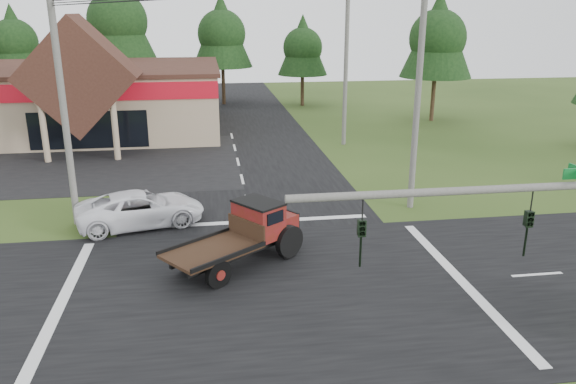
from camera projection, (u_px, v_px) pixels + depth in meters
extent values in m
plane|color=#2F4518|center=(270.00, 294.00, 19.45)|extent=(120.00, 120.00, 0.00)
cube|color=black|center=(270.00, 294.00, 19.45)|extent=(12.00, 120.00, 0.02)
cube|color=black|center=(270.00, 294.00, 19.44)|extent=(120.00, 12.00, 0.02)
cube|color=black|center=(15.00, 166.00, 35.40)|extent=(28.00, 14.00, 0.02)
cube|color=tan|center=(27.00, 101.00, 44.72)|extent=(30.00, 15.00, 5.00)
cube|color=#3A1F17|center=(23.00, 68.00, 43.93)|extent=(30.40, 15.40, 0.30)
cube|color=#3A1F17|center=(80.00, 76.00, 36.68)|extent=(7.78, 4.00, 7.78)
cylinder|color=tan|center=(44.00, 132.00, 35.79)|extent=(0.40, 0.40, 4.00)
cylinder|color=tan|center=(115.00, 130.00, 36.40)|extent=(0.40, 0.40, 4.00)
cube|color=black|center=(89.00, 130.00, 38.77)|extent=(8.00, 0.08, 2.60)
cylinder|color=#595651|center=(487.00, 190.00, 11.02)|extent=(8.00, 0.16, 0.16)
imported|color=black|center=(527.00, 234.00, 11.47)|extent=(0.16, 0.20, 1.00)
imported|color=black|center=(361.00, 244.00, 10.99)|extent=(0.16, 0.20, 1.00)
cylinder|color=#595651|center=(64.00, 110.00, 24.26)|extent=(0.30, 0.30, 10.50)
cylinder|color=#595651|center=(418.00, 91.00, 26.31)|extent=(0.30, 0.30, 11.50)
cylinder|color=#595651|center=(346.00, 67.00, 39.54)|extent=(0.30, 0.30, 11.20)
cylinder|color=#332316|center=(21.00, 91.00, 55.69)|extent=(0.36, 0.36, 3.50)
cone|color=black|center=(14.00, 39.00, 54.14)|extent=(5.60, 5.60, 6.60)
sphere|color=black|center=(14.00, 42.00, 54.23)|extent=(4.40, 4.40, 4.40)
cylinder|color=#332316|center=(123.00, 85.00, 55.97)|extent=(0.36, 0.36, 4.55)
cone|color=black|center=(117.00, 16.00, 53.95)|extent=(7.28, 7.28, 8.58)
sphere|color=black|center=(117.00, 21.00, 54.07)|extent=(5.72, 5.72, 5.72)
cylinder|color=#332316|center=(223.00, 86.00, 58.40)|extent=(0.36, 0.36, 3.85)
cone|color=black|center=(222.00, 30.00, 56.69)|extent=(6.16, 6.16, 7.26)
sphere|color=black|center=(222.00, 34.00, 56.79)|extent=(4.84, 4.84, 4.84)
cylinder|color=#332316|center=(302.00, 90.00, 57.72)|extent=(0.36, 0.36, 3.15)
cone|color=black|center=(303.00, 45.00, 56.33)|extent=(5.04, 5.04, 5.94)
sphere|color=black|center=(303.00, 47.00, 56.41)|extent=(3.96, 3.96, 3.96)
cylinder|color=#332316|center=(433.00, 99.00, 49.58)|extent=(0.36, 0.36, 3.85)
cone|color=black|center=(438.00, 34.00, 47.87)|extent=(6.16, 6.16, 7.26)
sphere|color=black|center=(438.00, 38.00, 47.97)|extent=(4.84, 4.84, 4.84)
imported|color=white|center=(141.00, 209.00, 25.47)|extent=(6.13, 3.87, 1.58)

